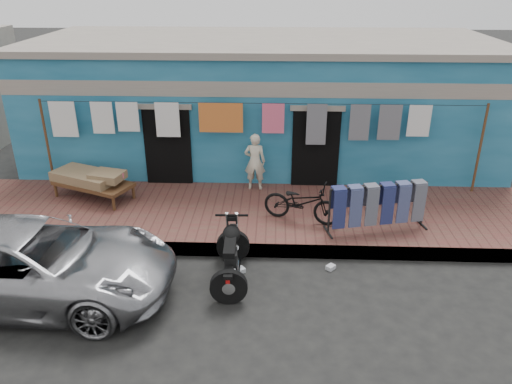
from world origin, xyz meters
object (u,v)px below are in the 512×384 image
car (31,262)px  bicycle (302,198)px  seated_person (255,162)px  motorcycle (231,254)px  jeans_rack (377,206)px  charpoy (94,184)px

car → bicycle: car is taller
seated_person → motorcycle: bearing=87.7°
motorcycle → jeans_rack: 3.19m
car → seated_person: size_ratio=3.52×
seated_person → charpoy: bearing=12.4°
seated_person → motorcycle: seated_person is taller
car → charpoy: 3.41m
car → jeans_rack: 6.38m
bicycle → motorcycle: size_ratio=0.95×
car → charpoy: car is taller
seated_person → bicycle: (1.03, -1.61, -0.16)m
seated_person → motorcycle: (-0.27, -3.46, -0.40)m
car → seated_person: 5.36m
motorcycle → jeans_rack: size_ratio=0.78×
seated_person → bicycle: seated_person is taller
motorcycle → jeans_rack: bearing=27.5°
motorcycle → charpoy: motorcycle is taller
bicycle → charpoy: (-4.67, 0.96, -0.20)m
bicycle → charpoy: bearing=96.4°
bicycle → motorcycle: (-1.30, -1.85, -0.23)m
seated_person → jeans_rack: (2.51, -1.91, -0.18)m
bicycle → jeans_rack: bearing=-83.2°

